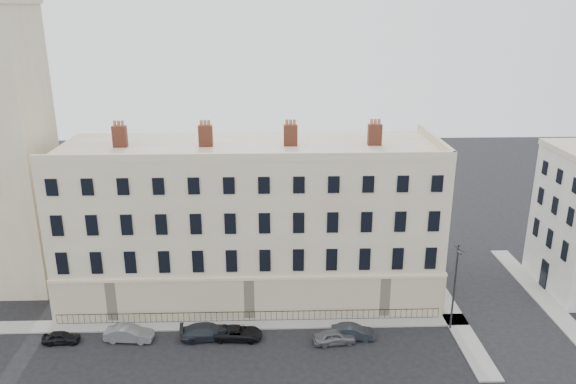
% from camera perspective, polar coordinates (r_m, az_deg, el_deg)
% --- Properties ---
extents(ground, '(160.00, 160.00, 0.00)m').
position_cam_1_polar(ground, '(48.67, 3.22, -16.21)').
color(ground, black).
rests_on(ground, ground).
extents(terrace, '(36.22, 12.22, 17.00)m').
position_cam_1_polar(terrace, '(55.66, -3.84, -2.84)').
color(terrace, beige).
rests_on(terrace, ground).
extents(pavement_terrace, '(48.00, 2.00, 0.12)m').
position_cam_1_polar(pavement_terrace, '(53.02, -8.39, -13.14)').
color(pavement_terrace, gray).
rests_on(pavement_terrace, ground).
extents(pavement_east_return, '(2.00, 24.00, 0.12)m').
position_cam_1_polar(pavement_east_return, '(57.78, 15.71, -10.85)').
color(pavement_east_return, gray).
rests_on(pavement_east_return, ground).
extents(pavement_adjacent, '(2.00, 20.00, 0.12)m').
position_cam_1_polar(pavement_adjacent, '(63.02, 23.99, -9.26)').
color(pavement_adjacent, gray).
rests_on(pavement_adjacent, ground).
extents(railings, '(35.00, 0.04, 0.96)m').
position_cam_1_polar(railings, '(52.80, -3.94, -12.49)').
color(railings, black).
rests_on(railings, ground).
extents(car_a, '(3.17, 1.37, 1.07)m').
position_cam_1_polar(car_a, '(53.48, -22.04, -13.53)').
color(car_a, black).
rests_on(car_a, ground).
extents(car_b, '(4.26, 1.83, 1.37)m').
position_cam_1_polar(car_b, '(51.87, -15.84, -13.67)').
color(car_b, slate).
rests_on(car_b, ground).
extents(car_c, '(4.90, 2.44, 1.37)m').
position_cam_1_polar(car_c, '(50.77, -8.19, -13.85)').
color(car_c, '#22262D').
rests_on(car_c, ground).
extents(car_d, '(4.30, 2.21, 1.16)m').
position_cam_1_polar(car_d, '(50.49, -5.09, -14.06)').
color(car_d, black).
rests_on(car_d, ground).
extents(car_e, '(3.81, 1.90, 1.25)m').
position_cam_1_polar(car_e, '(49.87, 4.74, -14.45)').
color(car_e, slate).
rests_on(car_e, ground).
extents(car_f, '(3.89, 1.69, 1.24)m').
position_cam_1_polar(car_f, '(50.66, 6.59, -13.94)').
color(car_f, '#1F242A').
rests_on(car_f, ground).
extents(streetlamp, '(0.64, 1.75, 8.29)m').
position_cam_1_polar(streetlamp, '(51.63, 16.59, -8.92)').
color(streetlamp, '#2D2D32').
rests_on(streetlamp, ground).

